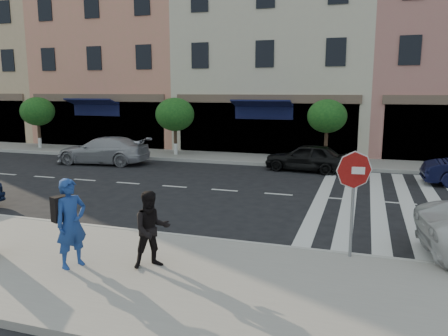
# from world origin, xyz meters

# --- Properties ---
(ground) EXTENTS (120.00, 120.00, 0.00)m
(ground) POSITION_xyz_m (0.00, 0.00, 0.00)
(ground) COLOR black
(ground) RESTS_ON ground
(sidewalk_near) EXTENTS (60.00, 4.50, 0.15)m
(sidewalk_near) POSITION_xyz_m (0.00, -3.75, 0.07)
(sidewalk_near) COLOR gray
(sidewalk_near) RESTS_ON ground
(sidewalk_far) EXTENTS (60.00, 3.00, 0.15)m
(sidewalk_far) POSITION_xyz_m (0.00, 11.00, 0.07)
(sidewalk_far) COLOR gray
(sidewalk_far) RESTS_ON ground
(building_west_far) EXTENTS (12.00, 9.00, 12.00)m
(building_west_far) POSITION_xyz_m (-22.00, 17.00, 6.00)
(building_west_far) COLOR #D7B289
(building_west_far) RESTS_ON ground
(building_west_mid) EXTENTS (10.00, 9.00, 14.00)m
(building_west_mid) POSITION_xyz_m (-11.00, 17.00, 7.00)
(building_west_mid) COLOR tan
(building_west_mid) RESTS_ON ground
(building_centre) EXTENTS (11.00, 9.00, 11.00)m
(building_centre) POSITION_xyz_m (-0.50, 17.00, 5.50)
(building_centre) COLOR beige
(building_centre) RESTS_ON ground
(street_tree_wa) EXTENTS (2.00, 2.00, 3.05)m
(street_tree_wa) POSITION_xyz_m (-14.00, 10.80, 2.33)
(street_tree_wa) COLOR #473323
(street_tree_wa) RESTS_ON sidewalk_far
(street_tree_wb) EXTENTS (2.10, 2.10, 3.06)m
(street_tree_wb) POSITION_xyz_m (-5.00, 10.80, 2.31)
(street_tree_wb) COLOR #473323
(street_tree_wb) RESTS_ON sidewalk_far
(street_tree_c) EXTENTS (1.90, 1.90, 3.04)m
(street_tree_c) POSITION_xyz_m (3.00, 10.80, 2.36)
(street_tree_c) COLOR #473323
(street_tree_c) RESTS_ON sidewalk_far
(stop_sign) EXTENTS (0.80, 0.14, 2.26)m
(stop_sign) POSITION_xyz_m (4.62, -1.67, 1.81)
(stop_sign) COLOR gray
(stop_sign) RESTS_ON sidewalk_near
(photographer) EXTENTS (0.65, 0.77, 1.79)m
(photographer) POSITION_xyz_m (-0.62, -3.90, 1.04)
(photographer) COLOR navy
(photographer) RESTS_ON sidewalk_near
(walker) EXTENTS (0.95, 0.93, 1.54)m
(walker) POSITION_xyz_m (0.89, -3.44, 0.92)
(walker) COLOR black
(walker) RESTS_ON sidewalk_near
(car_far_left) EXTENTS (4.77, 2.32, 1.34)m
(car_far_left) POSITION_xyz_m (-7.54, 7.72, 0.67)
(car_far_left) COLOR #A3A2A7
(car_far_left) RESTS_ON ground
(car_far_mid) EXTENTS (3.84, 1.90, 1.26)m
(car_far_mid) POSITION_xyz_m (2.34, 8.81, 0.63)
(car_far_mid) COLOR black
(car_far_mid) RESTS_ON ground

